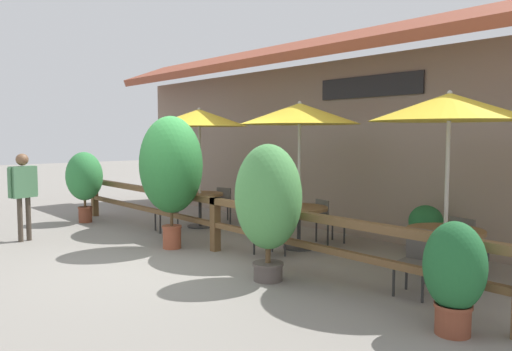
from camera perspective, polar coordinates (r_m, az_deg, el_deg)
name	(u,v)px	position (r m, az deg, el deg)	size (l,w,h in m)	color
ground_plane	(164,261)	(8.43, -10.49, -9.55)	(60.00, 60.00, 0.00)	gray
building_facade	(329,130)	(10.85, 8.38, 5.17)	(14.28, 1.49, 4.23)	gray
patio_railing	(215,212)	(8.86, -4.69, -4.21)	(10.40, 0.14, 0.95)	brown
patio_umbrella_near	(199,118)	(11.15, -6.51, 6.55)	(2.17, 2.17, 2.66)	#B7B2A8
dining_table_near	(200,200)	(11.23, -6.42, -2.78)	(1.05, 1.05, 0.76)	brown
chair_near_streetside	(169,210)	(10.85, -9.88, -3.86)	(0.51, 0.51, 0.84)	#514C47
chair_near_wallside	(227,203)	(11.72, -3.32, -3.16)	(0.51, 0.51, 0.84)	#514C47
patio_umbrella_middle	(300,114)	(8.99, 5.01, 7.02)	(2.17, 2.17, 2.66)	#B7B2A8
dining_table_middle	(299,215)	(9.10, 4.93, -4.52)	(1.05, 1.05, 0.76)	brown
chair_middle_streetside	(273,228)	(8.58, 1.92, -6.05)	(0.48, 0.48, 0.84)	#514C47
chair_middle_wallside	(327,219)	(9.61, 8.17, -4.93)	(0.51, 0.51, 0.84)	#514C47
patio_umbrella_far	(449,107)	(7.30, 21.23, 7.29)	(2.17, 2.17, 2.66)	#B7B2A8
dining_table_far	(445,240)	(7.43, 20.81, -6.89)	(1.05, 1.05, 0.76)	brown
chair_far_streetside	(417,259)	(6.81, 17.90, -9.09)	(0.47, 0.47, 0.84)	#514C47
chair_far_wallside	(467,242)	(8.14, 22.94, -7.01)	(0.47, 0.47, 0.84)	#514C47
potted_plant_small_flowering	(171,166)	(9.09, -9.70, 1.05)	(1.22, 1.10, 2.40)	#9E4C33
potted_plant_entrance_palm	(268,200)	(6.99, 1.40, -2.76)	(1.00, 0.90, 1.93)	#564C47
potted_plant_corner_fern	(454,272)	(5.58, 21.73, -10.24)	(0.64, 0.58, 1.18)	brown
potted_plant_broad_leaf	(84,178)	(12.36, -19.03, -0.26)	(0.92, 0.83, 1.66)	brown
potted_plant_tall_tropical	(426,227)	(9.01, 18.83, -5.58)	(0.59, 0.53, 0.87)	#564C47
pedestrian	(23,185)	(10.60, -25.08, -1.00)	(0.31, 0.58, 1.70)	#42382D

